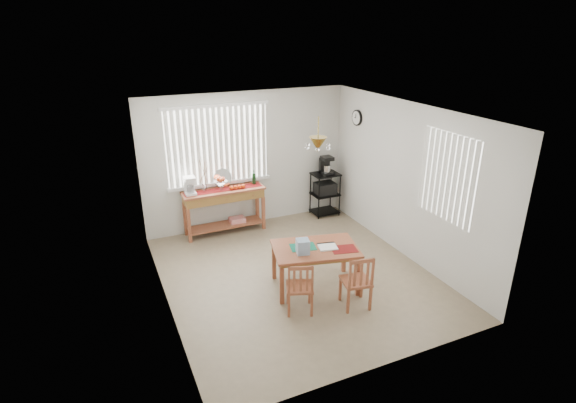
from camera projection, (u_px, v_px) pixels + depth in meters
name	position (u px, v px, depth m)	size (l,w,h in m)	color
ground	(296.00, 276.00, 7.15)	(4.00, 4.50, 0.01)	gray
room_shell	(297.00, 174.00, 6.53)	(4.20, 4.70, 2.70)	silver
sideboard	(225.00, 200.00, 8.40)	(1.54, 0.43, 0.86)	#9C5334
sideboard_items	(210.00, 184.00, 8.19)	(1.46, 0.36, 0.66)	maroon
wire_cart	(325.00, 190.00, 9.25)	(0.53, 0.42, 0.89)	black
cart_items	(326.00, 165.00, 9.06)	(0.21, 0.25, 0.37)	black
dining_table	(315.00, 252.00, 6.63)	(1.39, 1.06, 0.66)	#9C5334
table_items	(309.00, 247.00, 6.46)	(0.94, 0.65, 0.21)	#136E52
chair_left	(300.00, 287.00, 6.11)	(0.47, 0.47, 0.78)	#9C5334
chair_right	(357.00, 282.00, 6.21)	(0.45, 0.45, 0.82)	#9C5334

